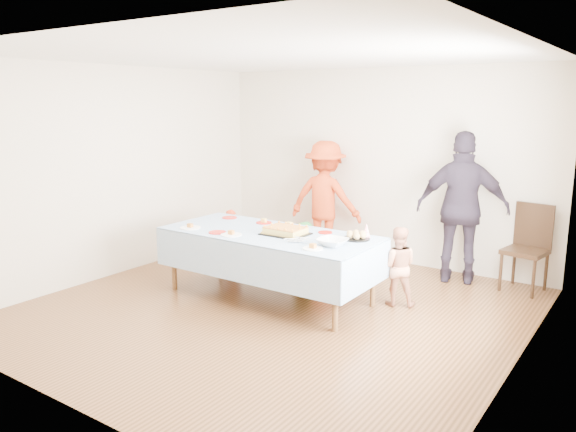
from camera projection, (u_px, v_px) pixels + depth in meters
name	position (u px, v px, depth m)	size (l,w,h in m)	color
ground	(275.00, 309.00, 6.18)	(5.00, 5.00, 0.00)	#462C14
room_walls	(278.00, 148.00, 5.79)	(5.04, 5.04, 2.72)	beige
party_table	(269.00, 237.00, 6.40)	(2.50, 1.10, 0.78)	brown
birthday_cake	(285.00, 231.00, 6.28)	(0.49, 0.38, 0.09)	black
rolls_tray	(356.00, 236.00, 6.06)	(0.30, 0.30, 0.09)	black
punch_bowl	(332.00, 242.00, 5.80)	(0.31, 0.31, 0.08)	silver
party_hat	(366.00, 231.00, 6.12)	(0.10, 0.10, 0.17)	white
fork_pile	(297.00, 240.00, 5.93)	(0.24, 0.18, 0.07)	white
plate_red_far_a	(229.00, 218.00, 7.17)	(0.19, 0.19, 0.01)	red
plate_red_far_b	(264.00, 223.00, 6.87)	(0.19, 0.19, 0.01)	red
plate_red_far_c	(289.00, 226.00, 6.68)	(0.18, 0.18, 0.01)	red
plate_red_far_d	(325.00, 232.00, 6.36)	(0.16, 0.16, 0.01)	red
plate_red_near	(217.00, 232.00, 6.37)	(0.20, 0.20, 0.01)	red
plate_white_left	(190.00, 228.00, 6.60)	(0.24, 0.24, 0.01)	white
plate_white_mid	(231.00, 235.00, 6.25)	(0.24, 0.24, 0.01)	white
plate_white_right	(313.00, 248.00, 5.67)	(0.21, 0.21, 0.01)	white
dining_chair	(529.00, 243.00, 6.73)	(0.52, 0.52, 1.05)	black
toddler_left	(231.00, 238.00, 7.69)	(0.29, 0.19, 0.81)	red
toddler_mid	(304.00, 253.00, 6.93)	(0.39, 0.25, 0.80)	#236A2A
toddler_right	(397.00, 266.00, 6.24)	(0.44, 0.34, 0.90)	tan
adult_left	(325.00, 199.00, 8.16)	(1.09, 0.63, 1.69)	red
adult_right	(462.00, 208.00, 6.93)	(1.11, 0.46, 1.90)	#2C2431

